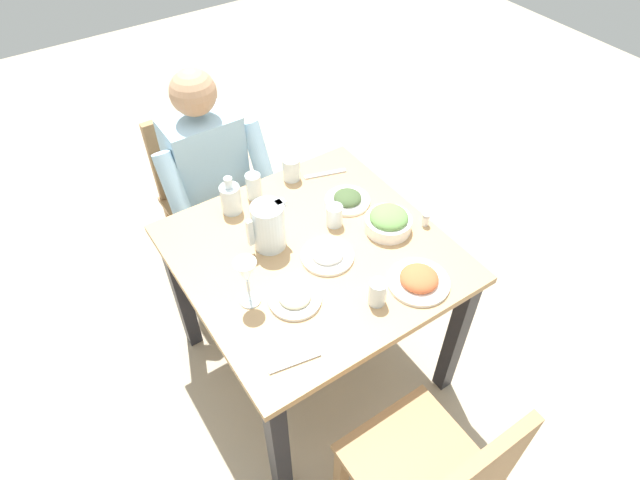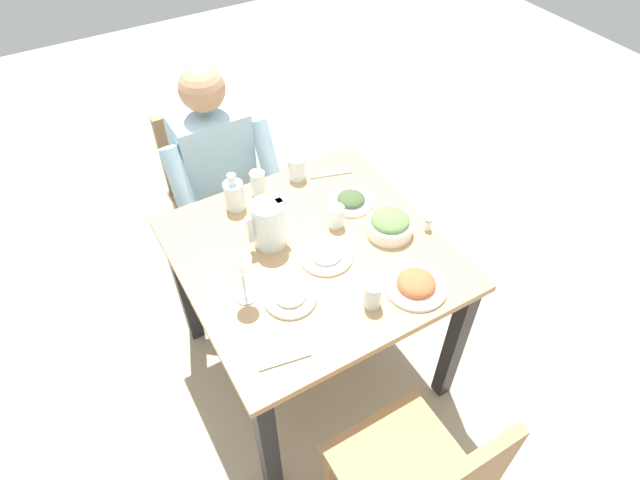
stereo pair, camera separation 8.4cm
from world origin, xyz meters
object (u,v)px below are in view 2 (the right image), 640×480
(plate_yoghurt, at_px, (326,254))
(plate_rice_curry, at_px, (416,284))
(dining_table, at_px, (312,271))
(plate_dolmas, at_px, (351,200))
(water_glass_by_pitcher, at_px, (258,184))
(plate_beans, at_px, (290,297))
(oil_carafe, at_px, (234,196))
(water_glass_far_left, at_px, (372,295))
(water_glass_near_left, at_px, (336,216))
(salad_bowl, at_px, (390,224))
(water_glass_near_right, at_px, (297,168))
(wine_glass, at_px, (242,270))
(water_pitcher, at_px, (268,224))
(diner_near, at_px, (225,186))
(salt_shaker, at_px, (428,224))
(chair_near, at_px, (212,186))

(plate_yoghurt, bearing_deg, plate_rice_curry, 124.87)
(dining_table, height_order, plate_dolmas, plate_dolmas)
(plate_yoghurt, relative_size, water_glass_by_pitcher, 1.75)
(plate_beans, height_order, oil_carafe, oil_carafe)
(dining_table, distance_m, water_glass_by_pitcher, 0.43)
(water_glass_far_left, bearing_deg, water_glass_near_left, -104.03)
(water_glass_near_left, bearing_deg, salad_bowl, 138.46)
(plate_rice_curry, relative_size, water_glass_near_left, 2.45)
(plate_beans, bearing_deg, water_glass_near_right, -120.63)
(salad_bowl, xyz_separation_m, water_glass_near_left, (0.16, -0.14, 0.00))
(wine_glass, bearing_deg, water_pitcher, -134.28)
(dining_table, distance_m, wine_glass, 0.41)
(dining_table, relative_size, plate_rice_curry, 4.34)
(plate_yoghurt, distance_m, water_glass_far_left, 0.27)
(water_glass_by_pitcher, bearing_deg, diner_near, -74.33)
(water_glass_by_pitcher, relative_size, oil_carafe, 0.68)
(salt_shaker, bearing_deg, water_glass_by_pitcher, -47.47)
(water_glass_near_left, height_order, wine_glass, wine_glass)
(plate_rice_curry, height_order, water_glass_far_left, water_glass_far_left)
(chair_near, height_order, plate_rice_curry, chair_near)
(salad_bowl, distance_m, water_glass_far_left, 0.36)
(plate_dolmas, height_order, salt_shaker, salt_shaker)
(diner_near, bearing_deg, plate_dolmas, 127.51)
(water_glass_near_right, bearing_deg, water_glass_far_left, 81.52)
(diner_near, relative_size, salt_shaker, 22.01)
(water_glass_by_pitcher, bearing_deg, oil_carafe, 12.17)
(diner_near, xyz_separation_m, plate_beans, (0.08, 0.78, 0.11))
(water_glass_near_left, bearing_deg, salt_shaker, 145.77)
(plate_beans, bearing_deg, oil_carafe, -93.47)
(salad_bowl, xyz_separation_m, wine_glass, (0.61, 0.02, 0.10))
(salad_bowl, xyz_separation_m, salt_shaker, (-0.14, 0.06, -0.01))
(chair_near, distance_m, salt_shaker, 1.13)
(chair_near, height_order, water_glass_near_left, chair_near)
(water_pitcher, distance_m, oil_carafe, 0.25)
(plate_yoghurt, bearing_deg, water_glass_near_right, -105.82)
(plate_yoghurt, relative_size, water_glass_far_left, 2.00)
(salad_bowl, distance_m, plate_dolmas, 0.22)
(water_glass_far_left, bearing_deg, dining_table, -81.10)
(salt_shaker, bearing_deg, chair_near, -60.60)
(chair_near, bearing_deg, diner_near, 90.00)
(salad_bowl, height_order, water_glass_near_right, water_glass_near_right)
(salt_shaker, bearing_deg, diner_near, -54.32)
(water_glass_by_pitcher, relative_size, salt_shaker, 2.06)
(water_glass_near_right, bearing_deg, dining_table, 68.67)
(diner_near, distance_m, oil_carafe, 0.30)
(water_glass_near_right, height_order, oil_carafe, oil_carafe)
(chair_near, relative_size, water_pitcher, 4.70)
(chair_near, bearing_deg, water_pitcher, 88.43)
(plate_beans, bearing_deg, water_glass_by_pitcher, -104.93)
(water_glass_near_left, bearing_deg, plate_dolmas, -147.39)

